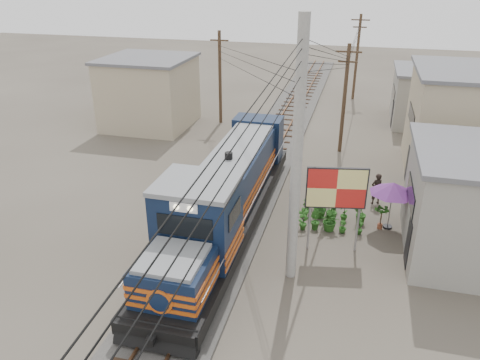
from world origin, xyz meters
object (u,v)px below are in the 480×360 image
(billboard, at_px, (336,190))
(vendor, at_px, (377,189))
(locomotive, at_px, (225,196))
(market_umbrella, at_px, (393,188))

(billboard, distance_m, vendor, 5.68)
(locomotive, distance_m, market_umbrella, 7.66)
(locomotive, relative_size, market_umbrella, 6.04)
(vendor, bearing_deg, market_umbrella, 74.84)
(billboard, xyz_separation_m, vendor, (1.86, 4.97, -2.02))
(vendor, bearing_deg, locomotive, 4.86)
(market_umbrella, distance_m, vendor, 2.76)
(locomotive, xyz_separation_m, billboard, (4.92, -0.46, 1.12))
(locomotive, relative_size, vendor, 9.53)
(locomotive, xyz_separation_m, market_umbrella, (7.36, 2.10, 0.32))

